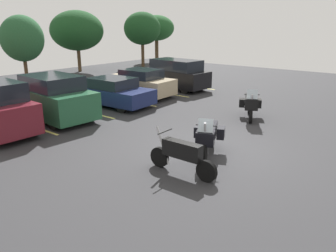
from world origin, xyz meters
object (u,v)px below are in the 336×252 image
Objects in this scene: motorcycle_touring at (208,136)px; car_navy at (110,92)px; car_green at (53,98)px; car_black at (175,74)px; motorcycle_third at (182,155)px; car_tan at (138,83)px; motorcycle_second at (251,104)px.

motorcycle_touring is 0.44× the size of car_navy.
car_green is 0.97× the size of car_black.
motorcycle_third is at bearing -97.74° from car_green.
car_black reaches higher than motorcycle_third.
car_tan is at bearing 3.71° from car_green.
motorcycle_second is 7.77m from car_black.
car_tan is (6.83, 8.09, 0.20)m from motorcycle_third.
motorcycle_touring is at bearing -85.84° from car_green.
car_tan is at bearing 8.15° from car_navy.
car_tan is (5.23, 7.94, 0.10)m from motorcycle_touring.
motorcycle_second and car_navy have the same top height.
motorcycle_touring is 0.46× the size of car_black.
car_green is 0.93× the size of car_navy.
motorcycle_third is at bearing -141.93° from car_black.
car_green is 5.79m from car_tan.
motorcycle_touring is 0.47× the size of car_green.
car_green is 8.94m from car_black.
car_navy is (3.32, 0.02, -0.25)m from car_green.
car_tan is (5.78, 0.37, -0.17)m from car_green.
car_tan is at bearing 56.64° from motorcycle_touring.
car_green is at bearing -176.29° from car_tan.
car_black is (3.59, 6.89, 0.26)m from motorcycle_second.
motorcycle_second is 0.45× the size of car_green.
motorcycle_touring is at bearing -170.66° from motorcycle_second.
car_green is 3.33m from car_navy.
car_tan is at bearing 49.84° from motorcycle_third.
car_navy is at bearing 69.97° from motorcycle_touring.
car_navy is at bearing 60.57° from motorcycle_third.
car_green reaches higher than car_black.
motorcycle_touring is at bearing -137.54° from car_black.
car_black is (9.99, 7.83, 0.37)m from motorcycle_third.
motorcycle_second is 7.17m from car_tan.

